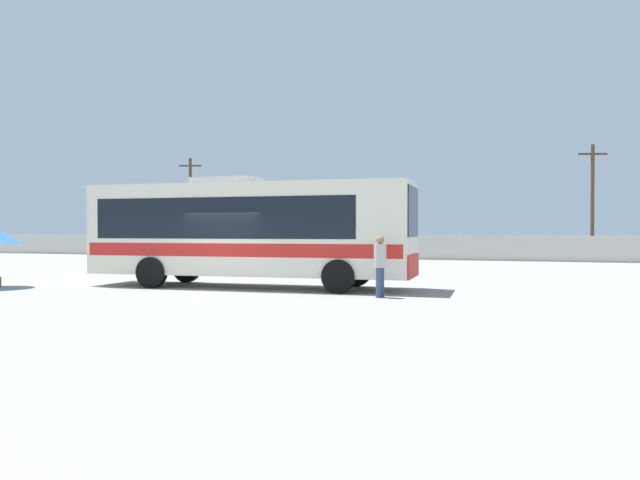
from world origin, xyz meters
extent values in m
plane|color=gray|center=(0.00, 10.00, 0.00)|extent=(300.00, 300.00, 0.00)
cube|color=beige|center=(0.00, 23.01, 0.81)|extent=(80.00, 0.30, 1.61)
cube|color=silver|center=(0.38, 0.89, 1.97)|extent=(11.18, 3.21, 3.05)
cube|color=black|center=(-0.17, 0.86, 2.33)|extent=(9.20, 3.12, 1.34)
cube|color=red|center=(0.38, 0.89, 1.30)|extent=(10.97, 3.22, 0.43)
cube|color=#19212D|center=(5.91, 1.23, 2.52)|extent=(0.18, 2.29, 1.59)
cube|color=red|center=(5.92, 1.23, 0.81)|extent=(0.21, 2.50, 0.73)
cube|color=#B2B2B2|center=(-0.45, 0.84, 3.61)|extent=(2.28, 1.53, 0.24)
cylinder|color=black|center=(3.73, 2.32, 0.52)|extent=(1.06, 0.36, 1.04)
cylinder|color=black|center=(3.87, -0.12, 0.52)|extent=(1.06, 0.36, 1.04)
cylinder|color=black|center=(-2.73, 1.93, 0.52)|extent=(1.06, 0.36, 1.04)
cylinder|color=black|center=(-2.58, -0.51, 0.52)|extent=(1.06, 0.36, 1.04)
cylinder|color=#33476B|center=(5.37, -0.74, 0.43)|extent=(0.16, 0.16, 0.86)
cylinder|color=#33476B|center=(5.32, -0.89, 0.43)|extent=(0.16, 0.16, 0.86)
cylinder|color=#B7B2A8|center=(5.35, -0.81, 1.20)|extent=(0.44, 0.44, 0.68)
sphere|color=#8C6647|center=(5.35, -0.81, 1.65)|extent=(0.23, 0.23, 0.23)
cube|color=silver|center=(-15.56, 20.13, 0.65)|extent=(4.23, 1.94, 0.67)
cube|color=black|center=(-15.35, 20.12, 1.26)|extent=(2.35, 1.74, 0.55)
cylinder|color=black|center=(-16.88, 19.29, 0.32)|extent=(0.65, 0.24, 0.64)
cylinder|color=black|center=(-16.82, 21.05, 0.32)|extent=(0.65, 0.24, 0.64)
cylinder|color=black|center=(-14.29, 19.20, 0.32)|extent=(0.65, 0.24, 0.64)
cylinder|color=black|center=(-14.23, 20.96, 0.32)|extent=(0.65, 0.24, 0.64)
cube|color=#B7BABF|center=(-10.07, 20.10, 0.65)|extent=(4.15, 2.02, 0.66)
cube|color=black|center=(-9.87, 20.09, 1.25)|extent=(2.32, 1.78, 0.54)
cylinder|color=black|center=(-11.38, 19.29, 0.32)|extent=(0.65, 0.25, 0.64)
cylinder|color=black|center=(-11.28, 21.05, 0.32)|extent=(0.65, 0.25, 0.64)
cylinder|color=black|center=(-8.87, 19.15, 0.32)|extent=(0.65, 0.25, 0.64)
cylinder|color=black|center=(-8.77, 20.92, 0.32)|extent=(0.65, 0.25, 0.64)
cube|color=red|center=(-4.48, 20.14, 0.62)|extent=(4.67, 2.04, 0.60)
cube|color=black|center=(-4.25, 20.15, 1.17)|extent=(2.61, 1.79, 0.49)
cylinder|color=black|center=(-5.85, 19.19, 0.32)|extent=(0.65, 0.25, 0.64)
cylinder|color=black|center=(-5.95, 20.95, 0.32)|extent=(0.65, 0.25, 0.64)
cylinder|color=black|center=(-3.01, 19.34, 0.32)|extent=(0.65, 0.25, 0.64)
cylinder|color=black|center=(-3.11, 21.10, 0.32)|extent=(0.65, 0.25, 0.64)
cylinder|color=#4C3823|center=(-16.73, 25.20, 3.88)|extent=(0.24, 0.24, 7.76)
cube|color=#473321|center=(-16.73, 25.20, 7.16)|extent=(1.77, 0.59, 0.12)
cylinder|color=#4C3823|center=(12.96, 24.73, 3.71)|extent=(0.24, 0.24, 7.42)
cube|color=#473321|center=(12.96, 24.73, 6.82)|extent=(1.76, 0.64, 0.12)
cylinder|color=brown|center=(-12.12, 27.13, 1.63)|extent=(0.32, 0.32, 3.27)
ellipsoid|color=#38752D|center=(-12.12, 27.13, 4.62)|extent=(3.87, 3.87, 3.29)
cylinder|color=brown|center=(-6.76, 29.50, 1.36)|extent=(0.32, 0.32, 2.72)
ellipsoid|color=#23561E|center=(-6.76, 29.50, 4.11)|extent=(3.96, 3.96, 3.37)
camera|label=1|loc=(9.58, -18.03, 1.91)|focal=34.51mm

